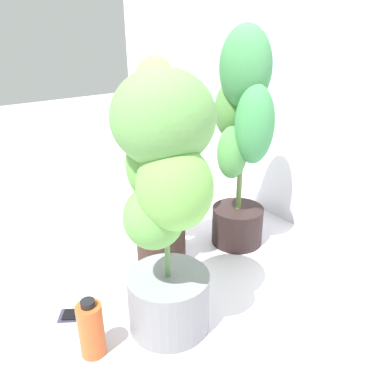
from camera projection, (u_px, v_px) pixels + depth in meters
ground_plane at (141, 272)px, 1.65m from camera, size 8.00×8.00×0.00m
mylar_back_wall at (299, 13)px, 1.72m from camera, size 3.20×0.01×2.00m
potted_plant_center at (159, 162)px, 1.56m from camera, size 0.36×0.25×0.86m
potted_plant_back_center at (242, 134)px, 1.67m from camera, size 0.36×0.28×0.96m
potted_plant_front_right at (165, 194)px, 1.17m from camera, size 0.43×0.33×0.87m
cell_phone at (79, 315)px, 1.41m from camera, size 0.14×0.16×0.01m
nutrient_bottle at (91, 329)px, 1.22m from camera, size 0.08×0.08×0.20m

